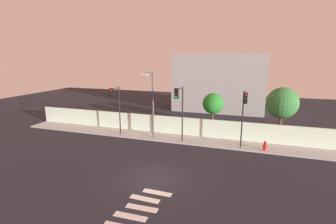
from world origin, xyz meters
TOP-DOWN VIEW (x-y plane):
  - ground_plane at (0.00, 0.00)m, footprint 80.00×80.00m
  - sidewalk at (0.00, 8.20)m, footprint 36.00×2.40m
  - perimeter_wall at (0.00, 9.49)m, footprint 36.00×0.18m
  - crosswalk_marking at (0.40, -3.67)m, footprint 2.94×4.72m
  - traffic_light_left at (-6.62, 6.84)m, footprint 0.34×1.59m
  - traffic_light_center at (-0.16, 6.91)m, footprint 0.49×1.48m
  - traffic_light_right at (5.38, 6.96)m, footprint 0.38×1.37m
  - street_lamp_curbside at (-3.04, 7.43)m, footprint 0.60×2.20m
  - fire_hydrant at (7.30, 7.42)m, footprint 0.44×0.26m
  - roadside_tree_leftmost at (2.31, 10.80)m, footprint 2.12×2.12m
  - roadside_tree_midleft at (8.72, 10.80)m, footprint 2.92×2.92m
  - low_building_distant at (1.34, 23.49)m, footprint 13.08×6.00m

SIDE VIEW (x-z plane):
  - ground_plane at x=0.00m, z-range 0.00..0.00m
  - crosswalk_marking at x=0.40m, z-range 0.00..0.01m
  - sidewalk at x=0.00m, z-range 0.00..0.15m
  - fire_hydrant at x=7.30m, z-range 0.18..0.99m
  - perimeter_wall at x=0.00m, z-range 0.15..1.95m
  - roadside_tree_leftmost at x=2.31m, z-range 1.11..5.48m
  - traffic_light_left at x=-6.62m, z-range 1.27..6.19m
  - roadside_tree_midleft at x=8.72m, z-range 1.13..6.34m
  - traffic_light_right at x=5.38m, z-range 1.28..6.30m
  - traffic_light_center at x=-0.16m, z-range 1.31..6.46m
  - street_lamp_curbside at x=-3.04m, z-range 0.79..7.25m
  - low_building_distant at x=1.34m, z-range 0.00..8.31m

